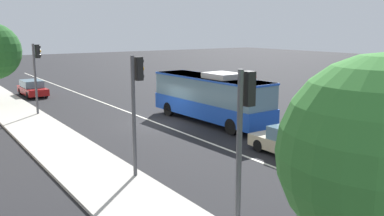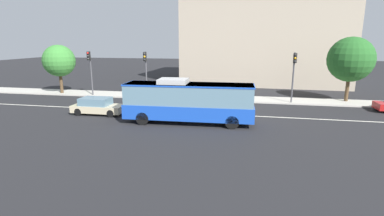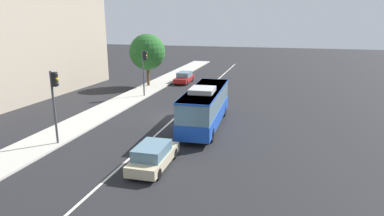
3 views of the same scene
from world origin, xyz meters
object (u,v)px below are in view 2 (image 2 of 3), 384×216
at_px(sedan_beige, 98,106).
at_px(street_tree_kerbside_left, 59,61).
at_px(transit_bus, 188,100).
at_px(street_tree_kerbside_centre, 351,60).
at_px(traffic_light_mid_block, 146,67).
at_px(traffic_light_near_corner, 294,69).
at_px(traffic_light_far_corner, 90,65).

relative_size(sedan_beige, street_tree_kerbside_left, 0.77).
bearing_deg(transit_bus, street_tree_kerbside_centre, 34.56).
xyz_separation_m(traffic_light_mid_block, street_tree_kerbside_left, (-11.06, 0.68, 0.43)).
height_order(sedan_beige, street_tree_kerbside_centre, street_tree_kerbside_centre).
distance_m(transit_bus, street_tree_kerbside_left, 20.25).
bearing_deg(traffic_light_mid_block, traffic_light_near_corner, 85.61).
bearing_deg(traffic_light_mid_block, street_tree_kerbside_centre, 90.85).
relative_size(traffic_light_near_corner, street_tree_kerbside_left, 0.88).
distance_m(transit_bus, street_tree_kerbside_centre, 18.44).
bearing_deg(street_tree_kerbside_centre, traffic_light_far_corner, -176.00).
bearing_deg(transit_bus, traffic_light_far_corner, 144.00).
bearing_deg(street_tree_kerbside_left, traffic_light_mid_block, -3.51).
bearing_deg(transit_bus, traffic_light_near_corner, 42.95).
distance_m(traffic_light_near_corner, street_tree_kerbside_left, 26.63).
xyz_separation_m(traffic_light_near_corner, traffic_light_mid_block, (-15.56, -0.08, 0.00)).
distance_m(traffic_light_mid_block, street_tree_kerbside_left, 11.09).
relative_size(traffic_light_far_corner, street_tree_kerbside_centre, 0.77).
bearing_deg(sedan_beige, traffic_light_mid_block, 76.82).
height_order(sedan_beige, traffic_light_mid_block, traffic_light_mid_block).
height_order(transit_bus, traffic_light_near_corner, traffic_light_near_corner).
relative_size(traffic_light_mid_block, street_tree_kerbside_centre, 0.77).
distance_m(traffic_light_mid_block, street_tree_kerbside_centre, 21.40).
distance_m(traffic_light_near_corner, traffic_light_far_corner, 22.29).
relative_size(traffic_light_mid_block, street_tree_kerbside_left, 0.88).
bearing_deg(traffic_light_near_corner, street_tree_kerbside_centre, 107.41).
xyz_separation_m(traffic_light_near_corner, traffic_light_far_corner, (-22.29, 0.02, 0.00)).
relative_size(traffic_light_near_corner, traffic_light_far_corner, 1.00).
height_order(traffic_light_near_corner, traffic_light_mid_block, same).
bearing_deg(street_tree_kerbside_left, sedan_beige, -41.82).
bearing_deg(transit_bus, street_tree_kerbside_left, 149.50).
distance_m(traffic_light_far_corner, street_tree_kerbside_left, 4.39).
distance_m(transit_bus, traffic_light_far_corner, 16.21).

